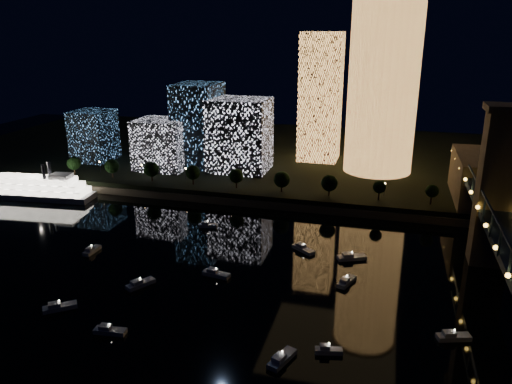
# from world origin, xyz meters

# --- Properties ---
(ground) EXTENTS (520.00, 520.00, 0.00)m
(ground) POSITION_xyz_m (0.00, 0.00, 0.00)
(ground) COLOR black
(ground) RESTS_ON ground
(far_bank) EXTENTS (420.00, 160.00, 5.00)m
(far_bank) POSITION_xyz_m (0.00, 160.00, 2.50)
(far_bank) COLOR black
(far_bank) RESTS_ON ground
(seawall) EXTENTS (420.00, 6.00, 3.00)m
(seawall) POSITION_xyz_m (0.00, 82.00, 1.50)
(seawall) COLOR #6B5E4C
(seawall) RESTS_ON ground
(tower_cylindrical) EXTENTS (34.00, 34.00, 86.14)m
(tower_cylindrical) POSITION_xyz_m (27.40, 132.87, 48.20)
(tower_cylindrical) COLOR #F1A14D
(tower_cylindrical) RESTS_ON far_bank
(tower_rectangular) EXTENTS (20.19, 20.19, 64.25)m
(tower_rectangular) POSITION_xyz_m (-3.36, 148.20, 37.12)
(tower_rectangular) COLOR #F1A14D
(tower_rectangular) RESTS_ON far_bank
(midrise_blocks) EXTENTS (101.85, 35.50, 40.37)m
(midrise_blocks) POSITION_xyz_m (-63.09, 116.94, 21.55)
(midrise_blocks) COLOR white
(midrise_blocks) RESTS_ON far_bank
(riverboat) EXTENTS (55.80, 16.74, 16.56)m
(riverboat) POSITION_xyz_m (-117.70, 66.35, 4.25)
(riverboat) COLOR silver
(riverboat) RESTS_ON ground
(motorboats) EXTENTS (116.68, 76.23, 2.78)m
(motorboats) POSITION_xyz_m (-5.80, 13.75, 0.81)
(motorboats) COLOR silver
(motorboats) RESTS_ON ground
(esplanade_trees) EXTENTS (165.79, 6.92, 8.96)m
(esplanade_trees) POSITION_xyz_m (-37.53, 88.00, 10.47)
(esplanade_trees) COLOR black
(esplanade_trees) RESTS_ON far_bank
(street_lamps) EXTENTS (132.70, 0.70, 5.65)m
(street_lamps) POSITION_xyz_m (-34.00, 94.00, 9.02)
(street_lamps) COLOR black
(street_lamps) RESTS_ON far_bank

